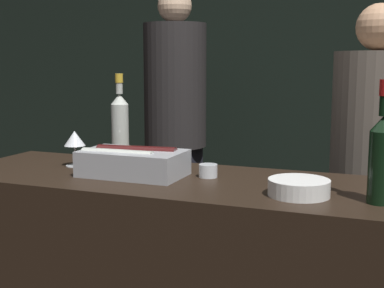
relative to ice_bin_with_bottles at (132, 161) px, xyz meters
name	(u,v)px	position (x,y,z in m)	size (l,w,h in m)	color
wall_back_chalkboard	(304,58)	(0.21, 2.25, 0.39)	(6.40, 0.06, 2.80)	black
ice_bin_with_bottles	(132,161)	(0.00, 0.00, 0.00)	(0.37, 0.22, 0.10)	#9EA0A5
bowl_white	(299,187)	(0.62, -0.08, -0.02)	(0.19, 0.19, 0.05)	white
wine_glass	(75,140)	(-0.29, 0.07, 0.05)	(0.08, 0.08, 0.14)	silver
candle_votive	(208,171)	(0.27, 0.07, -0.03)	(0.07, 0.07, 0.05)	silver
red_wine_bottle_burgundy	(382,155)	(0.85, -0.08, 0.09)	(0.07, 0.07, 0.36)	black
rose_wine_bottle	(120,124)	(-0.18, 0.25, 0.10)	(0.07, 0.07, 0.36)	#B2B7AD
person_in_hoodie	(175,120)	(-0.43, 1.40, 0.00)	(0.39, 0.39, 1.82)	black
person_blond_tee	(373,166)	(0.79, 0.86, -0.12)	(0.39, 0.39, 1.63)	black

